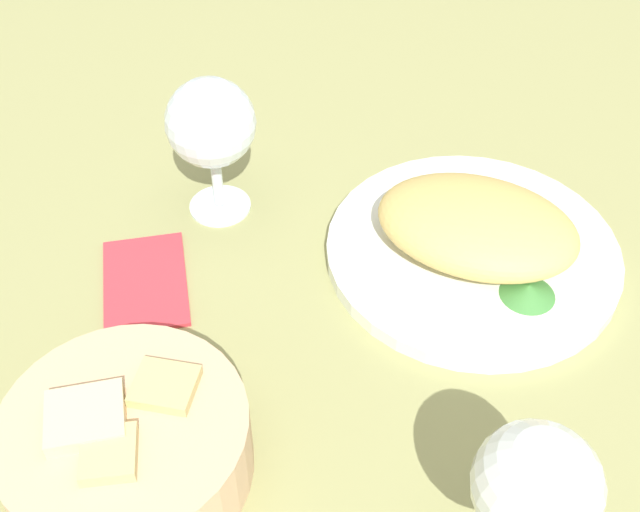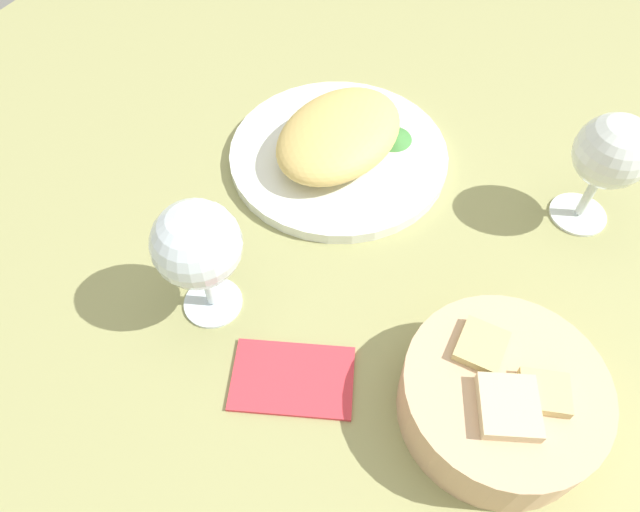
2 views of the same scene
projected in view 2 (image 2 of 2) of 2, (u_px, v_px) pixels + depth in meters
ground_plane at (383, 247)px, 62.44cm from camera, size 140.00×140.00×2.00cm
plate at (338, 155)px, 68.39cm from camera, size 25.69×25.69×1.40cm
omelette at (339, 134)px, 65.82cm from camera, size 18.93×14.58×4.95cm
lettuce_garnish at (393, 135)px, 68.51cm from camera, size 4.63×4.63×1.14cm
bread_basket at (500, 398)px, 48.14cm from camera, size 16.83×16.83×6.89cm
wine_glass_near at (197, 247)px, 49.62cm from camera, size 7.95×7.95×13.66cm
wine_glass_far at (611, 155)px, 56.46cm from camera, size 7.50×7.50×13.37cm
folded_napkin at (293, 377)px, 52.06cm from camera, size 10.82×12.88×0.80cm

